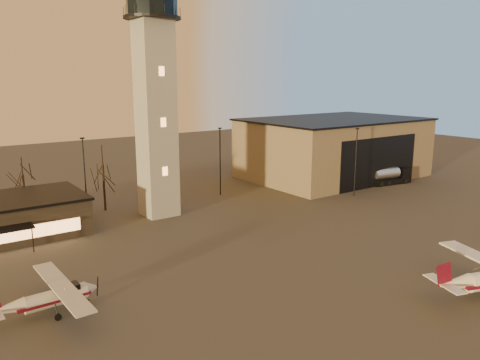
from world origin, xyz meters
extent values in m
plane|color=#3A3835|center=(0.00, 0.00, 0.00)|extent=(220.00, 220.00, 0.00)
cube|color=#A09E98|center=(0.00, 30.00, 12.00)|extent=(4.00, 4.00, 24.00)
cylinder|color=black|center=(0.00, 30.00, 24.15)|extent=(6.80, 6.80, 0.30)
cylinder|color=black|center=(0.00, 30.00, 26.00)|extent=(6.00, 6.00, 3.40)
cube|color=#8A735A|center=(36.00, 34.00, 5.00)|extent=(30.00, 20.00, 10.00)
cube|color=black|center=(36.00, 34.00, 10.15)|extent=(30.60, 20.60, 0.30)
cube|color=black|center=(36.00, 23.98, 4.00)|extent=(18.00, 0.10, 8.00)
cube|color=black|center=(-18.00, 26.00, 2.60)|extent=(4.00, 2.00, 0.20)
cylinder|color=black|center=(-8.00, 34.00, 5.00)|extent=(0.16, 0.16, 10.00)
cube|color=black|center=(-8.00, 34.00, 10.05)|extent=(0.50, 0.25, 0.18)
cylinder|color=black|center=(12.00, 34.00, 5.00)|extent=(0.16, 0.16, 10.00)
cube|color=black|center=(12.00, 34.00, 10.05)|extent=(0.50, 0.25, 0.18)
cylinder|color=black|center=(28.00, 22.00, 5.00)|extent=(0.16, 0.16, 10.00)
cube|color=black|center=(28.00, 22.00, 10.05)|extent=(0.50, 0.25, 0.18)
cylinder|color=black|center=(-14.00, 40.00, 2.62)|extent=(0.28, 0.28, 5.25)
cylinder|color=black|center=(-5.00, 36.00, 3.08)|extent=(0.28, 0.28, 6.16)
cylinder|color=black|center=(4.00, 38.00, 2.48)|extent=(0.28, 0.28, 4.97)
cone|color=white|center=(7.98, -5.51, 1.61)|extent=(3.01, 2.07, 1.26)
cube|color=white|center=(7.00, -5.18, 1.72)|extent=(2.18, 3.92, 0.09)
cube|color=#590C1F|center=(6.90, -5.15, 2.52)|extent=(1.54, 0.59, 1.95)
cylinder|color=beige|center=(-17.75, 10.86, 1.22)|extent=(4.51, 1.40, 1.26)
cone|color=beige|center=(-15.13, 10.94, 1.22)|extent=(0.91, 1.23, 1.21)
cone|color=beige|center=(-21.06, 10.76, 1.36)|extent=(2.37, 1.14, 1.07)
cube|color=black|center=(-16.78, 10.89, 1.65)|extent=(1.49, 1.06, 0.68)
cube|color=#580C1D|center=(-17.95, 10.85, 1.17)|extent=(5.29, 1.46, 0.21)
cube|color=beige|center=(-17.27, 10.87, 1.97)|extent=(1.78, 10.74, 0.14)
cube|color=black|center=(39.07, 24.00, 0.49)|extent=(7.76, 3.29, 0.97)
cube|color=black|center=(41.86, 23.55, 1.68)|extent=(2.07, 2.29, 1.59)
cube|color=black|center=(42.47, 23.45, 1.94)|extent=(0.36, 1.67, 0.88)
cylinder|color=silver|center=(38.02, 24.17, 1.86)|extent=(5.18, 2.62, 1.86)
camera|label=1|loc=(-25.26, -23.24, 17.20)|focal=35.00mm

